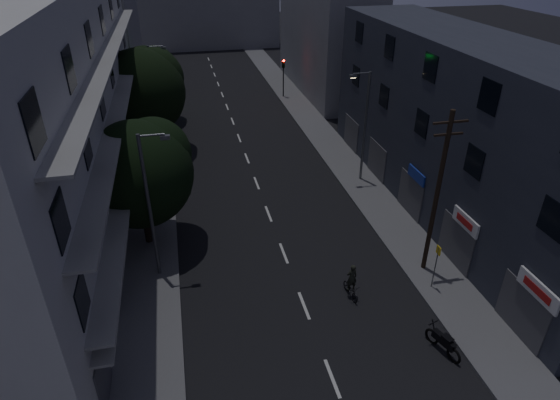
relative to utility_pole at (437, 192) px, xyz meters
name	(u,v)px	position (x,y,z in m)	size (l,w,h in m)	color
ground	(246,156)	(-7.17, 17.12, -4.87)	(160.00, 160.00, 0.00)	black
sidewalk_left	(154,163)	(-14.67, 17.12, -4.79)	(3.00, 90.00, 0.15)	#565659
sidewalk_right	(332,147)	(0.33, 17.12, -4.79)	(3.00, 90.00, 0.15)	#565659
lane_markings	(236,129)	(-7.17, 23.37, -4.86)	(0.15, 60.50, 0.01)	beige
building_left	(58,113)	(-19.15, 10.12, 2.13)	(7.00, 36.00, 14.00)	#B4B3AF
building_right	(460,129)	(4.82, 6.12, 0.63)	(6.19, 28.00, 11.00)	#282C37
building_far_left	(105,17)	(-19.17, 40.12, 3.13)	(6.00, 20.00, 16.00)	slate
building_far_right	(326,32)	(4.83, 34.12, 1.63)	(6.00, 20.00, 13.00)	slate
building_far_end	(201,14)	(-7.17, 62.12, 0.13)	(24.00, 8.00, 10.00)	slate
tree_near	(139,170)	(-14.71, 5.98, -0.05)	(6.05, 6.05, 7.46)	black
tree_mid	(142,89)	(-14.88, 19.68, 0.55)	(6.85, 6.85, 8.43)	black
tree_far	(147,75)	(-14.80, 27.09, -0.25)	(5.76, 5.76, 7.12)	black
traffic_signal_far_right	(283,70)	(-0.56, 31.99, -1.77)	(0.28, 0.37, 4.10)	black
traffic_signal_far_left	(159,74)	(-13.91, 33.24, -1.77)	(0.28, 0.37, 4.10)	black
street_lamp_left_near	(151,201)	(-14.06, 2.67, -0.27)	(1.51, 0.25, 8.00)	#54555B
street_lamp_right	(364,122)	(0.40, 10.90, -0.27)	(1.51, 0.25, 8.00)	#5A5E62
street_lamp_left_far	(155,88)	(-14.04, 22.64, -0.27)	(1.51, 0.25, 8.00)	slate
utility_pole	(437,192)	(0.00, 0.00, 0.00)	(1.80, 0.24, 9.00)	black
bus_stop_sign	(437,259)	(-0.37, -1.59, -2.98)	(0.06, 0.35, 2.52)	#595B60
motorcycle	(443,343)	(-1.98, -5.53, -4.35)	(0.86, 1.97, 1.30)	black
cyclist	(351,286)	(-4.68, -1.18, -4.21)	(0.69, 1.59, 1.95)	black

